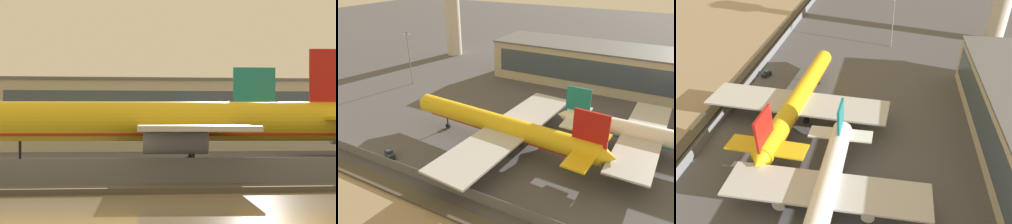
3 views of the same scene
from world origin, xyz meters
TOP-DOWN VIEW (x-y plane):
  - ground_plane at (0.00, 0.00)m, footprint 500.00×500.00m
  - shoreline_seawall at (0.00, -20.50)m, footprint 320.00×3.00m
  - perimeter_fence at (0.00, -16.00)m, footprint 280.00×0.10m
  - cargo_jet_yellow at (0.02, 3.17)m, footprint 52.83×45.90m
  - terminal_building at (9.23, 56.09)m, footprint 74.94×20.75m

SIDE VIEW (x-z plane):
  - ground_plane at x=0.00m, z-range 0.00..0.00m
  - shoreline_seawall at x=0.00m, z-range 0.00..0.50m
  - perimeter_fence at x=0.00m, z-range 0.00..2.48m
  - cargo_jet_yellow at x=0.02m, z-range -1.68..12.52m
  - terminal_building at x=9.23m, z-range 0.01..13.55m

